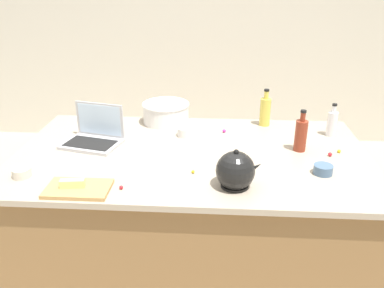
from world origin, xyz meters
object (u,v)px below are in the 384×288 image
at_px(ramekin_small, 22,173).
at_px(bottle_vinegar, 332,123).
at_px(ramekin_wide, 186,132).
at_px(butter_stick_left, 72,183).
at_px(mixing_bowl_large, 166,112).
at_px(laptop, 94,136).
at_px(ramekin_medium, 323,169).
at_px(bottle_oil, 265,111).
at_px(cutting_board, 78,189).
at_px(kettle, 236,171).
at_px(bottle_soy, 301,135).

bearing_deg(ramekin_small, bottle_vinegar, 21.54).
xyz_separation_m(ramekin_small, ramekin_wide, (0.75, 0.57, 0.00)).
bearing_deg(butter_stick_left, ramekin_wide, 56.14).
bearing_deg(ramekin_wide, mixing_bowl_large, 124.01).
xyz_separation_m(laptop, mixing_bowl_large, (0.37, 0.37, 0.02)).
bearing_deg(ramekin_medium, ramekin_small, -175.00).
relative_size(ramekin_medium, ramekin_wide, 0.87).
relative_size(bottle_oil, butter_stick_left, 2.16).
bearing_deg(butter_stick_left, cutting_board, 0.00).
xyz_separation_m(butter_stick_left, ramekin_medium, (1.17, 0.24, -0.01)).
bearing_deg(cutting_board, bottle_oil, 44.36).
height_order(cutting_board, ramekin_small, ramekin_small).
height_order(bottle_oil, kettle, bottle_oil).
bearing_deg(bottle_vinegar, bottle_soy, -134.20).
height_order(bottle_oil, ramekin_small, bottle_oil).
xyz_separation_m(mixing_bowl_large, bottle_soy, (0.79, -0.39, 0.02)).
bearing_deg(kettle, ramekin_small, 178.53).
bearing_deg(kettle, ramekin_medium, 19.49).
height_order(bottle_oil, bottle_soy, bottle_oil).
bearing_deg(bottle_oil, cutting_board, -135.64).
relative_size(mixing_bowl_large, cutting_board, 1.06).
distance_m(laptop, ramekin_small, 0.49).
distance_m(ramekin_small, ramekin_wide, 0.94).
bearing_deg(mixing_bowl_large, ramekin_small, -126.87).
height_order(bottle_vinegar, kettle, bottle_vinegar).
relative_size(mixing_bowl_large, ramekin_wide, 2.85).
distance_m(bottle_oil, ramekin_wide, 0.54).
distance_m(mixing_bowl_large, kettle, 0.93).
distance_m(mixing_bowl_large, butter_stick_left, 0.96).
distance_m(laptop, ramekin_wide, 0.54).
height_order(bottle_soy, butter_stick_left, bottle_soy).
distance_m(bottle_soy, ramekin_small, 1.45).
xyz_separation_m(bottle_vinegar, cutting_board, (-1.30, -0.75, -0.07)).
distance_m(cutting_board, ramekin_small, 0.33).
xyz_separation_m(bottle_vinegar, ramekin_wide, (-0.87, -0.06, -0.05)).
bearing_deg(ramekin_medium, mixing_bowl_large, 141.93).
xyz_separation_m(bottle_vinegar, kettle, (-0.60, -0.66, -0.00)).
distance_m(laptop, bottle_vinegar, 1.40).
height_order(bottle_soy, ramekin_wide, bottle_soy).
xyz_separation_m(bottle_oil, ramekin_medium, (0.22, -0.66, -0.07)).
bearing_deg(cutting_board, ramekin_wide, 57.51).
relative_size(bottle_soy, cutting_board, 0.81).
height_order(bottle_oil, bottle_vinegar, bottle_oil).
xyz_separation_m(mixing_bowl_large, bottle_vinegar, (1.02, -0.16, 0.01)).
distance_m(bottle_oil, kettle, 0.84).
height_order(laptop, kettle, laptop).
bearing_deg(laptop, bottle_vinegar, 8.62).
relative_size(cutting_board, ramekin_wide, 2.70).
height_order(kettle, butter_stick_left, kettle).
distance_m(kettle, butter_stick_left, 0.74).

